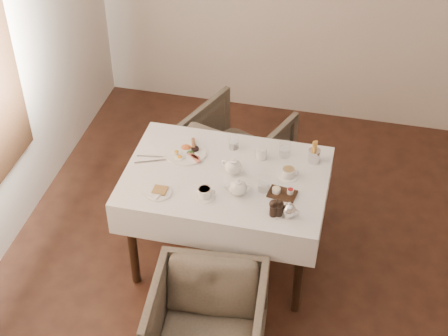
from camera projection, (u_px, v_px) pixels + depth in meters
name	position (u px, v px, depth m)	size (l,w,h in m)	color
table	(226.00, 189.00, 4.40)	(1.28, 0.88, 0.75)	black
armchair_near	(208.00, 326.00, 3.97)	(0.65, 0.67, 0.61)	#4C4338
armchair_far	(237.00, 150.00, 5.24)	(0.67, 0.69, 0.63)	#4C4338
breakfast_plate	(186.00, 152.00, 4.49)	(0.28, 0.28, 0.03)	white
side_plate	(157.00, 192.00, 4.19)	(0.18, 0.17, 0.02)	white
teapot_centre	(233.00, 166.00, 4.30)	(0.15, 0.12, 0.12)	white
teapot_front	(238.00, 187.00, 4.14)	(0.15, 0.12, 0.12)	white
creamer	(261.00, 153.00, 4.43)	(0.07, 0.07, 0.08)	white
teacup_near	(204.00, 193.00, 4.15)	(0.13, 0.13, 0.06)	white
teacup_far	(288.00, 173.00, 4.29)	(0.13, 0.13, 0.06)	white
glass_left	(234.00, 142.00, 4.51)	(0.07, 0.07, 0.09)	silver
glass_mid	(264.00, 184.00, 4.18)	(0.07, 0.07, 0.10)	silver
glass_right	(285.00, 149.00, 4.44)	(0.07, 0.07, 0.10)	silver
condiment_board	(282.00, 193.00, 4.17)	(0.18, 0.13, 0.04)	black
pepper_mill_left	(274.00, 208.00, 4.00)	(0.06, 0.06, 0.12)	black
pepper_mill_right	(279.00, 208.00, 4.01)	(0.05, 0.05, 0.11)	black
silver_pot	(289.00, 209.00, 4.00)	(0.10, 0.09, 0.11)	white
fries_cup	(315.00, 153.00, 4.38)	(0.08, 0.08, 0.16)	silver
cutlery_fork	(150.00, 156.00, 4.47)	(0.01, 0.18, 0.00)	silver
cutlery_knife	(150.00, 161.00, 4.43)	(0.02, 0.21, 0.00)	silver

